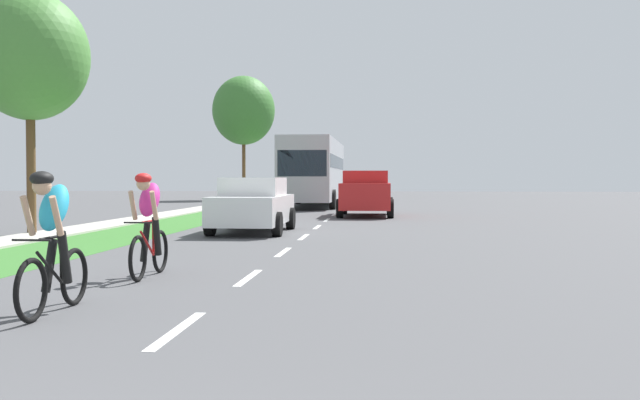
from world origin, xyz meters
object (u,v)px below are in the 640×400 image
object	(u,v)px
bus_silver	(314,169)
suv_red	(366,192)
cyclist_lead	(52,241)
cyclist_trailing	(149,224)
street_tree_far	(244,111)
street_tree_near	(30,56)
sedan_white	(253,205)

from	to	relation	value
bus_silver	suv_red	bearing A→B (deg)	-72.64
cyclist_lead	suv_red	world-z (taller)	suv_red
cyclist_trailing	street_tree_far	distance (m)	39.26
cyclist_lead	street_tree_near	world-z (taller)	street_tree_near
cyclist_trailing	street_tree_near	size ratio (longest dim) A/B	0.27
bus_silver	cyclist_lead	bearing A→B (deg)	-89.92
cyclist_lead	street_tree_far	bearing A→B (deg)	98.28
cyclist_lead	cyclist_trailing	world-z (taller)	same
suv_red	street_tree_far	bearing A→B (deg)	113.59
sedan_white	street_tree_near	distance (m)	7.09
suv_red	street_tree_far	world-z (taller)	street_tree_far
sedan_white	street_tree_far	xyz separation A→B (m)	(-6.06, 29.39, 5.41)
suv_red	street_tree_near	world-z (taller)	street_tree_near
cyclist_lead	sedan_white	world-z (taller)	cyclist_lead
bus_silver	street_tree_near	world-z (taller)	street_tree_near
cyclist_trailing	street_tree_near	world-z (taller)	street_tree_near
sedan_white	street_tree_near	xyz separation A→B (m)	(-5.75, -1.25, 3.96)
cyclist_lead	street_tree_far	world-z (taller)	street_tree_far
cyclist_trailing	bus_silver	size ratio (longest dim) A/B	0.15
cyclist_lead	sedan_white	bearing A→B (deg)	89.82
sedan_white	bus_silver	world-z (taller)	bus_silver
sedan_white	street_tree_near	world-z (taller)	street_tree_near
cyclist_lead	bus_silver	world-z (taller)	bus_silver
cyclist_trailing	street_tree_near	xyz separation A→B (m)	(-5.81, 7.76, 3.91)
cyclist_trailing	street_tree_far	xyz separation A→B (m)	(-6.12, 38.41, 5.37)
sedan_white	street_tree_far	world-z (taller)	street_tree_far
suv_red	cyclist_lead	bearing A→B (deg)	-98.06
street_tree_near	street_tree_far	world-z (taller)	street_tree_far
cyclist_lead	street_tree_near	xyz separation A→B (m)	(-5.71, 10.71, 3.91)
cyclist_lead	street_tree_near	bearing A→B (deg)	118.07
cyclist_lead	cyclist_trailing	size ratio (longest dim) A/B	1.00
cyclist_trailing	sedan_white	xyz separation A→B (m)	(-0.06, 9.01, -0.04)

